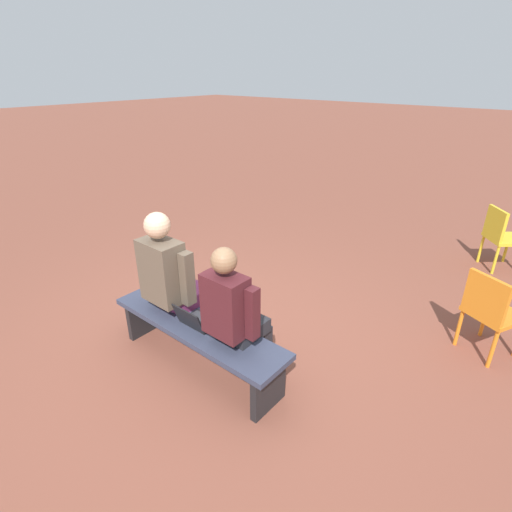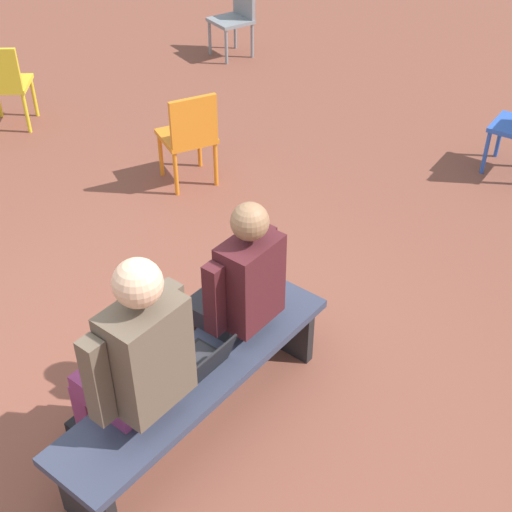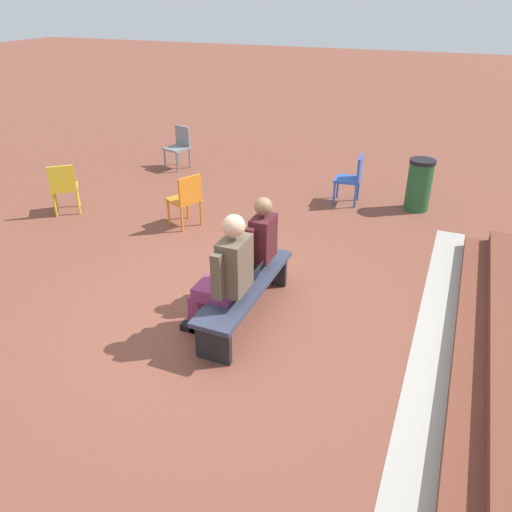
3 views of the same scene
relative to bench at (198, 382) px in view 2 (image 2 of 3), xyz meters
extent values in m
plane|color=brown|center=(0.07, -0.32, -0.35)|extent=(60.00, 60.00, 0.00)
cube|color=#33384C|center=(0.00, 0.00, 0.07)|extent=(1.80, 0.44, 0.05)
cube|color=black|center=(-0.80, 0.00, -0.15)|extent=(0.06, 0.37, 0.40)
cube|color=black|center=(0.80, 0.00, -0.15)|extent=(0.06, 0.37, 0.40)
cube|color=#232328|center=(-0.40, -0.16, 0.15)|extent=(0.31, 0.36, 0.13)
cube|color=#232328|center=(-0.48, -0.34, -0.13)|extent=(0.10, 0.11, 0.45)
cube|color=black|center=(-0.48, -0.40, -0.32)|extent=(0.10, 0.22, 0.06)
cube|color=#232328|center=(-0.32, -0.34, -0.13)|extent=(0.10, 0.11, 0.45)
cube|color=black|center=(-0.32, -0.40, -0.32)|extent=(0.10, 0.22, 0.06)
cube|color=#47191E|center=(-0.40, 0.04, 0.47)|extent=(0.34, 0.22, 0.51)
cube|color=#195133|center=(-0.40, -0.08, 0.43)|extent=(0.05, 0.01, 0.30)
cube|color=#47191E|center=(-0.62, -0.03, 0.45)|extent=(0.08, 0.09, 0.43)
cube|color=#47191E|center=(-0.18, -0.03, 0.45)|extent=(0.08, 0.09, 0.43)
sphere|color=#8C6647|center=(-0.40, 0.04, 0.85)|extent=(0.20, 0.20, 0.20)
cube|color=#7F2D5B|center=(0.36, -0.18, 0.16)|extent=(0.34, 0.41, 0.14)
cube|color=#7F2D5B|center=(0.27, -0.39, -0.13)|extent=(0.11, 0.12, 0.45)
cube|color=black|center=(0.27, -0.45, -0.32)|extent=(0.11, 0.24, 0.07)
cube|color=#7F2D5B|center=(0.45, -0.39, -0.13)|extent=(0.11, 0.12, 0.45)
cube|color=black|center=(0.45, -0.45, -0.32)|extent=(0.11, 0.24, 0.07)
cube|color=brown|center=(0.36, 0.04, 0.51)|extent=(0.39, 0.24, 0.57)
cube|color=brown|center=(0.11, -0.03, 0.49)|extent=(0.09, 0.10, 0.48)
cube|color=brown|center=(0.60, -0.03, 0.49)|extent=(0.09, 0.10, 0.48)
sphere|color=#DBAD89|center=(0.36, 0.04, 0.94)|extent=(0.22, 0.22, 0.22)
cube|color=black|center=(-0.01, -0.04, 0.11)|extent=(0.32, 0.22, 0.02)
cube|color=#2D2D33|center=(-0.01, -0.05, 0.12)|extent=(0.29, 0.15, 0.00)
cube|color=black|center=(-0.01, 0.10, 0.21)|extent=(0.32, 0.07, 0.19)
cube|color=#33519E|center=(-0.01, 0.09, 0.21)|extent=(0.28, 0.06, 0.17)
cube|color=orange|center=(-1.95, -1.90, 0.07)|extent=(0.56, 0.56, 0.04)
cube|color=orange|center=(-1.87, -1.73, 0.29)|extent=(0.38, 0.21, 0.40)
cylinder|color=orange|center=(-2.19, -1.99, -0.15)|extent=(0.04, 0.04, 0.40)
cylinder|color=orange|center=(-1.87, -2.14, -0.15)|extent=(0.04, 0.04, 0.40)
cylinder|color=orange|center=(-2.04, -1.66, -0.15)|extent=(0.04, 0.04, 0.40)
cylinder|color=orange|center=(-1.71, -1.82, -0.15)|extent=(0.04, 0.04, 0.40)
cube|color=gray|center=(-4.38, -3.46, 0.07)|extent=(0.52, 0.52, 0.04)
cylinder|color=gray|center=(-4.26, -3.69, -0.15)|extent=(0.04, 0.04, 0.40)
cylinder|color=gray|center=(-4.15, -3.34, -0.15)|extent=(0.04, 0.04, 0.40)
cylinder|color=gray|center=(-4.60, -3.59, -0.15)|extent=(0.04, 0.04, 0.40)
cylinder|color=gray|center=(-4.50, -3.24, -0.15)|extent=(0.04, 0.04, 0.40)
cube|color=gold|center=(-1.67, -3.98, 0.07)|extent=(0.59, 0.59, 0.04)
cylinder|color=gold|center=(-1.92, -3.96, -0.15)|extent=(0.04, 0.04, 0.40)
cylinder|color=gold|center=(-1.65, -3.72, -0.15)|extent=(0.04, 0.04, 0.40)
cylinder|color=#2D56B7|center=(-4.01, 0.01, -0.15)|extent=(0.04, 0.04, 0.40)
cylinder|color=#2D56B7|center=(-3.65, 0.04, -0.15)|extent=(0.04, 0.04, 0.40)
camera|label=1|loc=(-2.25, 1.89, 2.11)|focal=28.00mm
camera|label=2|loc=(1.88, 1.89, 2.84)|focal=50.00mm
camera|label=3|loc=(4.25, 1.89, 2.90)|focal=35.00mm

